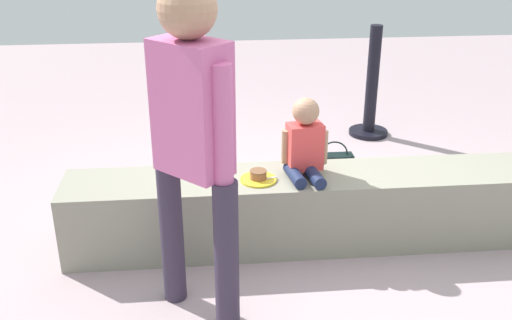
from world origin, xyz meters
The scene contains 10 objects.
ground_plane centered at (0.00, 0.00, 0.00)m, with size 12.00×12.00×0.00m, color #AC969B.
concrete_ledge centered at (0.00, 0.00, 0.23)m, with size 2.90×0.45×0.47m, color gray.
child_seated centered at (0.01, 0.01, 0.68)m, with size 0.28×0.33×0.48m.
adult_standing centered at (-0.64, -0.64, 1.03)m, with size 0.40×0.39×1.72m.
cake_plate centered at (-0.27, -0.05, 0.49)m, with size 0.22×0.22×0.07m.
gift_bag centered at (-0.73, 0.88, 0.16)m, with size 0.22×0.12×0.36m.
railing_post centered at (0.95, 1.82, 0.37)m, with size 0.36×0.36×1.02m.
water_bottle_near_gift centered at (0.11, 0.45, 0.11)m, with size 0.07×0.07×0.23m.
cake_box_white centered at (1.07, 0.65, 0.07)m, with size 0.33×0.33×0.14m, color white.
handbag_black_leather centered at (0.42, 0.92, 0.11)m, with size 0.31×0.11×0.31m.
Camera 1 is at (-0.59, -3.21, 2.00)m, focal length 41.23 mm.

